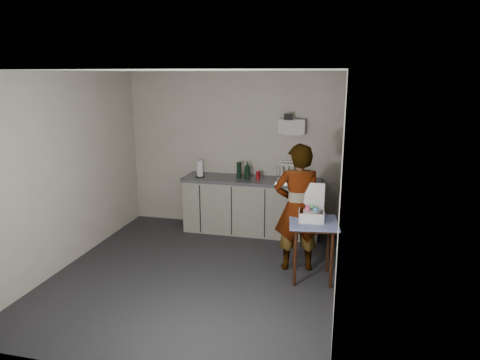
% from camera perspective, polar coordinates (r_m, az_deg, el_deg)
% --- Properties ---
extents(ground, '(4.00, 4.00, 0.00)m').
position_cam_1_polar(ground, '(5.81, -5.99, -12.32)').
color(ground, '#2C2C31').
rests_on(ground, ground).
extents(wall_back, '(3.60, 0.02, 2.60)m').
position_cam_1_polar(wall_back, '(7.23, -1.01, 3.88)').
color(wall_back, beige).
rests_on(wall_back, ground).
extents(wall_right, '(0.02, 4.00, 2.60)m').
position_cam_1_polar(wall_right, '(5.06, 13.12, -0.90)').
color(wall_right, beige).
rests_on(wall_right, ground).
extents(wall_left, '(0.02, 4.00, 2.60)m').
position_cam_1_polar(wall_left, '(6.20, -22.13, 1.13)').
color(wall_left, beige).
rests_on(wall_left, ground).
extents(ceiling, '(3.60, 4.00, 0.01)m').
position_cam_1_polar(ceiling, '(5.21, -6.73, 14.19)').
color(ceiling, white).
rests_on(ceiling, wall_back).
extents(kitchen_counter, '(2.24, 0.62, 0.91)m').
position_cam_1_polar(kitchen_counter, '(7.07, 1.57, -3.64)').
color(kitchen_counter, black).
rests_on(kitchen_counter, ground).
extents(wall_shelf, '(0.42, 0.18, 0.37)m').
position_cam_1_polar(wall_shelf, '(6.91, 6.93, 7.06)').
color(wall_shelf, white).
rests_on(wall_shelf, ground).
extents(side_table, '(0.67, 0.67, 0.77)m').
position_cam_1_polar(side_table, '(5.47, 9.74, -6.45)').
color(side_table, '#3E1C0E').
rests_on(side_table, ground).
extents(standing_man, '(0.70, 0.54, 1.72)m').
position_cam_1_polar(standing_man, '(5.67, 7.69, -3.70)').
color(standing_man, '#B2A593').
rests_on(standing_man, ground).
extents(soap_bottle, '(0.12, 0.12, 0.28)m').
position_cam_1_polar(soap_bottle, '(6.92, 0.99, 1.33)').
color(soap_bottle, black).
rests_on(soap_bottle, kitchen_counter).
extents(soda_can, '(0.07, 0.07, 0.13)m').
position_cam_1_polar(soda_can, '(6.90, 2.43, 0.62)').
color(soda_can, red).
rests_on(soda_can, kitchen_counter).
extents(dark_bottle, '(0.08, 0.08, 0.26)m').
position_cam_1_polar(dark_bottle, '(6.96, -0.13, 1.33)').
color(dark_bottle, black).
rests_on(dark_bottle, kitchen_counter).
extents(paper_towel, '(0.16, 0.16, 0.28)m').
position_cam_1_polar(paper_towel, '(7.07, -5.36, 1.46)').
color(paper_towel, black).
rests_on(paper_towel, kitchen_counter).
extents(dish_rack, '(0.44, 0.33, 0.31)m').
position_cam_1_polar(dish_rack, '(6.78, 6.67, 0.34)').
color(dish_rack, silver).
rests_on(dish_rack, kitchen_counter).
extents(bakery_box, '(0.34, 0.35, 0.44)m').
position_cam_1_polar(bakery_box, '(5.47, 9.50, -4.24)').
color(bakery_box, white).
rests_on(bakery_box, side_table).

